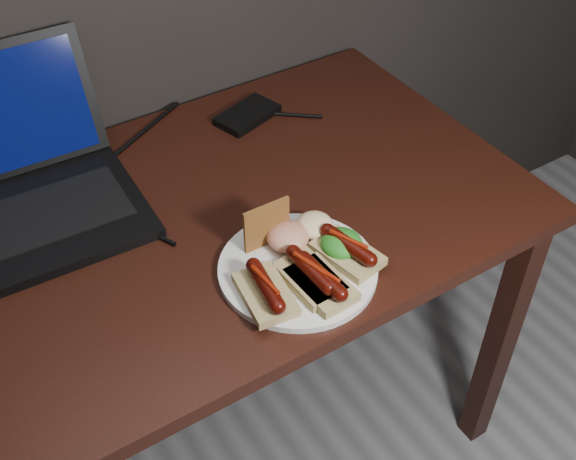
# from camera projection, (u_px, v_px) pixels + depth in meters

# --- Properties ---
(desk) EXTENTS (1.40, 0.70, 0.75)m
(desk) POSITION_uv_depth(u_px,v_px,m) (152.00, 276.00, 1.30)
(desk) COLOR black
(desk) RESTS_ON ground
(laptop) EXTENTS (0.37, 0.38, 0.25)m
(laptop) POSITION_uv_depth(u_px,v_px,m) (24.00, 184.00, 1.27)
(laptop) COLOR black
(laptop) RESTS_ON desk
(hard_drive) EXTENTS (0.15, 0.11, 0.02)m
(hard_drive) POSITION_uv_depth(u_px,v_px,m) (247.00, 115.00, 1.51)
(hard_drive) COLOR black
(hard_drive) RESTS_ON desk
(desk_cables) EXTENTS (0.90, 0.40, 0.01)m
(desk_cables) POSITION_uv_depth(u_px,v_px,m) (111.00, 187.00, 1.34)
(desk_cables) COLOR black
(desk_cables) RESTS_ON desk
(plate) EXTENTS (0.32, 0.32, 0.01)m
(plate) POSITION_uv_depth(u_px,v_px,m) (298.00, 269.00, 1.18)
(plate) COLOR silver
(plate) RESTS_ON desk
(bread_sausage_left) EXTENTS (0.08, 0.12, 0.04)m
(bread_sausage_left) POSITION_uv_depth(u_px,v_px,m) (265.00, 290.00, 1.12)
(bread_sausage_left) COLOR tan
(bread_sausage_left) RESTS_ON plate
(bread_sausage_center) EXTENTS (0.07, 0.12, 0.04)m
(bread_sausage_center) POSITION_uv_depth(u_px,v_px,m) (310.00, 275.00, 1.14)
(bread_sausage_center) COLOR tan
(bread_sausage_center) RESTS_ON plate
(bread_sausage_right) EXTENTS (0.09, 0.13, 0.04)m
(bread_sausage_right) POSITION_uv_depth(u_px,v_px,m) (348.00, 250.00, 1.18)
(bread_sausage_right) COLOR tan
(bread_sausage_right) RESTS_ON plate
(bread_sausage_extra) EXTENTS (0.08, 0.12, 0.04)m
(bread_sausage_extra) POSITION_uv_depth(u_px,v_px,m) (321.00, 281.00, 1.13)
(bread_sausage_extra) COLOR tan
(bread_sausage_extra) RESTS_ON plate
(crispbread) EXTENTS (0.09, 0.01, 0.08)m
(crispbread) POSITION_uv_depth(u_px,v_px,m) (267.00, 225.00, 1.19)
(crispbread) COLOR #A9602E
(crispbread) RESTS_ON plate
(salad_greens) EXTENTS (0.07, 0.07, 0.04)m
(salad_greens) POSITION_uv_depth(u_px,v_px,m) (341.00, 243.00, 1.19)
(salad_greens) COLOR #135B12
(salad_greens) RESTS_ON plate
(salsa_mound) EXTENTS (0.07, 0.07, 0.04)m
(salsa_mound) POSITION_uv_depth(u_px,v_px,m) (288.00, 236.00, 1.20)
(salsa_mound) COLOR #A81011
(salsa_mound) RESTS_ON plate
(coleslaw_mound) EXTENTS (0.06, 0.06, 0.04)m
(coleslaw_mound) POSITION_uv_depth(u_px,v_px,m) (314.00, 225.00, 1.23)
(coleslaw_mound) COLOR white
(coleslaw_mound) RESTS_ON plate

